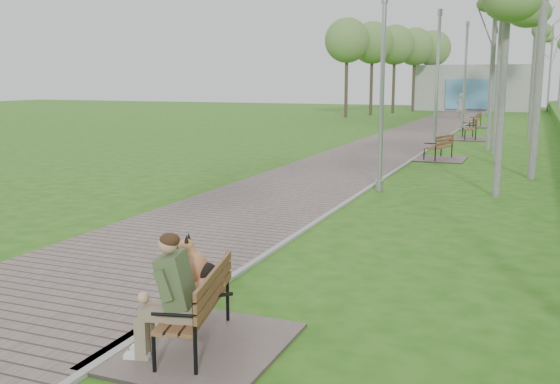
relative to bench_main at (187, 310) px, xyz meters
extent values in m
plane|color=#265D12|center=(-0.60, 3.13, -0.41)|extent=(120.00, 120.00, 0.00)
cube|color=#685A54|center=(-2.35, 24.63, -0.39)|extent=(3.50, 67.00, 0.04)
cube|color=#999993|center=(-0.60, 24.63, -0.39)|extent=(0.10, 67.00, 0.05)
cube|color=#9E9E99|center=(-2.10, 54.13, 1.59)|extent=(10.00, 5.00, 4.00)
cube|color=#5D9CD1|center=(-2.10, 51.53, 1.09)|extent=(4.00, 0.20, 2.60)
cube|color=#685A54|center=(0.09, 0.04, -0.39)|extent=(1.71, 1.90, 0.04)
cube|color=brown|center=(0.04, 0.04, 0.01)|extent=(0.76, 1.48, 0.04)
cube|color=brown|center=(0.26, 0.10, 0.27)|extent=(0.38, 1.39, 0.31)
cube|color=#685A54|center=(0.23, 16.66, -0.39)|extent=(1.73, 1.92, 0.04)
cube|color=brown|center=(0.18, 16.66, 0.02)|extent=(0.83, 1.50, 0.04)
cube|color=brown|center=(0.40, 16.59, 0.28)|extent=(0.45, 1.39, 0.32)
cube|color=#685A54|center=(0.49, 24.75, -0.39)|extent=(1.99, 2.21, 0.04)
cube|color=brown|center=(0.44, 24.75, 0.08)|extent=(0.76, 1.71, 0.04)
cube|color=brown|center=(0.70, 24.80, 0.38)|extent=(0.32, 1.64, 0.36)
cube|color=#685A54|center=(0.09, 32.76, -0.39)|extent=(1.68, 1.87, 0.04)
cube|color=brown|center=(0.04, 32.76, 0.01)|extent=(0.54, 1.43, 0.04)
cube|color=brown|center=(0.27, 32.74, 0.26)|extent=(0.16, 1.40, 0.31)
cylinder|color=#A1A4A9|center=(-0.28, 9.79, -0.28)|extent=(0.18, 0.18, 0.27)
cylinder|color=#A1A4A9|center=(-0.28, 9.79, 1.87)|extent=(0.11, 0.11, 4.57)
cylinder|color=#A1A4A9|center=(-0.39, 19.69, -0.26)|extent=(0.21, 0.21, 0.31)
cylinder|color=#A1A4A9|center=(-0.39, 19.69, 2.17)|extent=(0.12, 0.12, 5.18)
cylinder|color=#A1A4A9|center=(-0.39, 19.69, 4.82)|extent=(0.19, 0.19, 0.26)
cylinder|color=#A1A4A9|center=(-0.38, 29.90, -0.25)|extent=(0.22, 0.22, 0.33)
cylinder|color=#A1A4A9|center=(-0.38, 29.90, 2.37)|extent=(0.13, 0.13, 5.56)
cylinder|color=#A1A4A9|center=(-0.38, 29.90, 5.20)|extent=(0.20, 0.20, 0.28)
cylinder|color=#A1A4A9|center=(-0.16, 46.63, -0.26)|extent=(0.21, 0.21, 0.31)
cylinder|color=#A1A4A9|center=(-0.16, 46.63, 2.17)|extent=(0.12, 0.12, 5.17)
cylinder|color=#A1A4A9|center=(-0.16, 46.63, 4.80)|extent=(0.19, 0.19, 0.26)
imported|color=silver|center=(-1.35, 38.07, 0.50)|extent=(0.72, 0.53, 1.84)
cylinder|color=silver|center=(2.45, 10.07, 2.82)|extent=(0.16, 0.16, 6.47)
cylinder|color=silver|center=(1.89, 18.68, 2.95)|extent=(0.15, 0.15, 6.74)
cylinder|color=silver|center=(1.56, 20.63, 4.26)|extent=(0.19, 0.19, 9.36)
cylinder|color=silver|center=(3.06, 25.72, 4.38)|extent=(0.18, 0.18, 9.59)
cylinder|color=silver|center=(2.90, 40.82, 4.04)|extent=(0.19, 0.19, 8.90)
ellipsoid|color=#668D44|center=(2.90, 40.82, 6.88)|extent=(2.74, 2.74, 3.92)
cylinder|color=silver|center=(4.24, 53.52, 3.15)|extent=(0.16, 0.16, 7.14)
ellipsoid|color=#668D44|center=(4.24, 53.52, 5.44)|extent=(2.36, 2.36, 3.14)
camera|label=1|loc=(3.14, -5.24, 2.31)|focal=40.00mm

